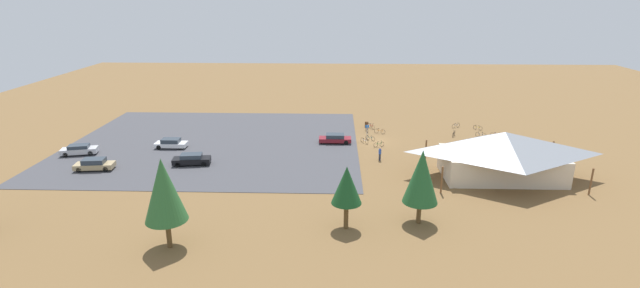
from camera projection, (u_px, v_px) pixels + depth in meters
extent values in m
plane|color=brown|center=(374.00, 141.00, 69.25)|extent=(160.00, 160.00, 0.00)
cube|color=#424247|center=(215.00, 143.00, 68.49)|extent=(41.67, 35.45, 0.05)
cube|color=beige|center=(501.00, 165.00, 55.23)|extent=(13.52, 7.05, 3.11)
pyramid|color=gray|center=(504.00, 143.00, 54.35)|extent=(16.51, 10.05, 2.56)
cylinder|color=brown|center=(552.00, 153.00, 59.53)|extent=(0.20, 0.20, 3.11)
cylinder|color=brown|center=(426.00, 151.00, 60.04)|extent=(0.20, 0.20, 3.11)
cylinder|color=brown|center=(591.00, 182.00, 50.41)|extent=(0.20, 0.20, 3.11)
cylinder|color=brown|center=(442.00, 180.00, 50.92)|extent=(0.20, 0.20, 3.11)
cylinder|color=brown|center=(367.00, 124.00, 76.49)|extent=(0.60, 0.60, 0.90)
cylinder|color=#99999E|center=(367.00, 131.00, 70.32)|extent=(0.08, 0.08, 2.20)
cube|color=#1959B2|center=(367.00, 126.00, 70.07)|extent=(0.56, 0.04, 0.40)
cylinder|color=brown|center=(419.00, 212.00, 44.39)|extent=(0.44, 0.44, 2.20)
cone|color=#235B2D|center=(421.00, 176.00, 43.25)|extent=(3.33, 3.33, 5.17)
cylinder|color=brown|center=(169.00, 234.00, 40.06)|extent=(0.44, 0.44, 2.62)
cone|color=#2D6633|center=(164.00, 190.00, 38.79)|extent=(3.60, 3.60, 5.57)
cylinder|color=brown|center=(346.00, 216.00, 43.32)|extent=(0.44, 0.44, 2.59)
cone|color=#194C23|center=(347.00, 185.00, 42.37)|extent=(2.82, 2.82, 3.58)
torus|color=black|center=(454.00, 126.00, 75.86)|extent=(0.61, 0.39, 0.68)
torus|color=black|center=(458.00, 125.00, 76.33)|extent=(0.61, 0.39, 0.68)
cylinder|color=#B7B7BC|center=(456.00, 125.00, 76.06)|extent=(0.81, 0.51, 0.04)
cylinder|color=#B7B7BC|center=(455.00, 125.00, 75.94)|extent=(0.04, 0.04, 0.42)
cube|color=black|center=(455.00, 123.00, 75.88)|extent=(0.21, 0.17, 0.05)
cylinder|color=#B7B7BC|center=(458.00, 124.00, 76.21)|extent=(0.04, 0.04, 0.44)
cylinder|color=black|center=(458.00, 123.00, 76.14)|extent=(0.28, 0.43, 0.03)
torus|color=black|center=(369.00, 126.00, 76.09)|extent=(0.45, 0.65, 0.75)
torus|color=black|center=(373.00, 127.00, 75.28)|extent=(0.45, 0.65, 0.75)
cylinder|color=red|center=(371.00, 126.00, 75.65)|extent=(0.54, 0.79, 0.04)
cylinder|color=red|center=(370.00, 125.00, 75.77)|extent=(0.04, 0.04, 0.40)
cube|color=black|center=(370.00, 124.00, 75.71)|extent=(0.18, 0.21, 0.05)
cylinder|color=red|center=(373.00, 125.00, 75.28)|extent=(0.04, 0.04, 0.52)
cylinder|color=black|center=(373.00, 124.00, 75.20)|extent=(0.42, 0.29, 0.03)
torus|color=black|center=(376.00, 131.00, 73.17)|extent=(0.68, 0.31, 0.72)
torus|color=black|center=(383.00, 132.00, 72.74)|extent=(0.68, 0.31, 0.72)
cylinder|color=orange|center=(380.00, 131.00, 72.92)|extent=(0.94, 0.42, 0.04)
cylinder|color=orange|center=(379.00, 130.00, 72.97)|extent=(0.04, 0.04, 0.43)
cube|color=black|center=(379.00, 129.00, 72.90)|extent=(0.22, 0.15, 0.05)
cylinder|color=orange|center=(382.00, 130.00, 72.72)|extent=(0.04, 0.04, 0.42)
cylinder|color=black|center=(382.00, 129.00, 72.65)|extent=(0.22, 0.46, 0.03)
torus|color=black|center=(481.00, 128.00, 74.66)|extent=(0.50, 0.47, 0.65)
torus|color=black|center=(475.00, 127.00, 75.31)|extent=(0.50, 0.47, 0.65)
cylinder|color=yellow|center=(478.00, 127.00, 74.95)|extent=(0.67, 0.63, 0.04)
cylinder|color=yellow|center=(479.00, 127.00, 74.81)|extent=(0.04, 0.04, 0.38)
cube|color=black|center=(479.00, 126.00, 74.75)|extent=(0.20, 0.19, 0.05)
cylinder|color=yellow|center=(476.00, 126.00, 75.18)|extent=(0.04, 0.04, 0.39)
cylinder|color=black|center=(476.00, 125.00, 75.12)|extent=(0.35, 0.37, 0.03)
torus|color=black|center=(376.00, 145.00, 66.48)|extent=(0.65, 0.29, 0.68)
torus|color=black|center=(382.00, 144.00, 66.81)|extent=(0.65, 0.29, 0.68)
cylinder|color=#1E7F38|center=(379.00, 144.00, 66.61)|extent=(0.86, 0.37, 0.04)
cylinder|color=#1E7F38|center=(378.00, 143.00, 66.52)|extent=(0.04, 0.04, 0.44)
cube|color=black|center=(378.00, 142.00, 66.45)|extent=(0.22, 0.15, 0.05)
cylinder|color=#1E7F38|center=(381.00, 143.00, 66.70)|extent=(0.04, 0.04, 0.49)
cylinder|color=black|center=(381.00, 141.00, 66.62)|extent=(0.21, 0.46, 0.03)
torus|color=black|center=(492.00, 135.00, 71.39)|extent=(0.59, 0.34, 0.65)
torus|color=black|center=(500.00, 136.00, 70.87)|extent=(0.59, 0.34, 0.65)
cylinder|color=#722D9E|center=(496.00, 135.00, 71.10)|extent=(0.89, 0.51, 0.04)
cylinder|color=#722D9E|center=(495.00, 134.00, 71.16)|extent=(0.04, 0.04, 0.41)
cube|color=black|center=(495.00, 132.00, 71.10)|extent=(0.21, 0.17, 0.05)
cylinder|color=#722D9E|center=(499.00, 134.00, 70.85)|extent=(0.04, 0.04, 0.48)
cylinder|color=black|center=(499.00, 133.00, 70.78)|extent=(0.26, 0.44, 0.03)
torus|color=black|center=(373.00, 139.00, 69.35)|extent=(0.56, 0.40, 0.65)
torus|color=black|center=(367.00, 138.00, 69.90)|extent=(0.56, 0.40, 0.65)
cylinder|color=#197A7F|center=(370.00, 138.00, 69.59)|extent=(0.76, 0.54, 0.04)
cylinder|color=#197A7F|center=(371.00, 137.00, 69.47)|extent=(0.04, 0.04, 0.38)
cube|color=black|center=(371.00, 136.00, 69.41)|extent=(0.21, 0.18, 0.05)
cylinder|color=#197A7F|center=(368.00, 136.00, 69.78)|extent=(0.04, 0.04, 0.42)
cylinder|color=black|center=(368.00, 135.00, 69.71)|extent=(0.30, 0.41, 0.03)
torus|color=black|center=(362.00, 140.00, 68.75)|extent=(0.42, 0.59, 0.68)
torus|color=black|center=(367.00, 142.00, 67.87)|extent=(0.42, 0.59, 0.68)
cylinder|color=silver|center=(364.00, 140.00, 68.27)|extent=(0.60, 0.85, 0.04)
cylinder|color=silver|center=(364.00, 139.00, 68.41)|extent=(0.04, 0.04, 0.36)
cube|color=black|center=(364.00, 138.00, 68.36)|extent=(0.18, 0.21, 0.05)
cylinder|color=silver|center=(366.00, 140.00, 67.88)|extent=(0.04, 0.04, 0.48)
cylinder|color=black|center=(366.00, 139.00, 67.81)|extent=(0.41, 0.30, 0.03)
torus|color=black|center=(453.00, 135.00, 71.08)|extent=(0.36, 0.67, 0.73)
torus|color=black|center=(454.00, 133.00, 71.88)|extent=(0.36, 0.67, 0.73)
cylinder|color=black|center=(454.00, 133.00, 71.44)|extent=(0.42, 0.81, 0.04)
cylinder|color=black|center=(454.00, 133.00, 71.28)|extent=(0.04, 0.04, 0.38)
cube|color=black|center=(454.00, 132.00, 71.22)|extent=(0.16, 0.21, 0.05)
cylinder|color=black|center=(454.00, 132.00, 71.73)|extent=(0.04, 0.04, 0.49)
cylinder|color=black|center=(455.00, 131.00, 71.65)|extent=(0.44, 0.24, 0.03)
torus|color=black|center=(366.00, 129.00, 74.37)|extent=(0.18, 0.73, 0.73)
torus|color=black|center=(368.00, 130.00, 73.44)|extent=(0.18, 0.73, 0.73)
cylinder|color=#2347B7|center=(367.00, 129.00, 73.87)|extent=(0.21, 0.90, 0.04)
cylinder|color=#2347B7|center=(366.00, 128.00, 74.00)|extent=(0.04, 0.04, 0.46)
cube|color=black|center=(367.00, 127.00, 73.93)|extent=(0.12, 0.21, 0.05)
cylinder|color=#2347B7|center=(367.00, 129.00, 73.46)|extent=(0.04, 0.04, 0.46)
cylinder|color=black|center=(367.00, 127.00, 73.39)|extent=(0.48, 0.13, 0.03)
torus|color=black|center=(484.00, 136.00, 70.87)|extent=(0.56, 0.44, 0.67)
torus|color=black|center=(478.00, 134.00, 71.51)|extent=(0.56, 0.44, 0.67)
cylinder|color=#B7B7BC|center=(481.00, 134.00, 71.15)|extent=(0.79, 0.62, 0.04)
cylinder|color=#B7B7BC|center=(482.00, 134.00, 71.01)|extent=(0.04, 0.04, 0.41)
cube|color=black|center=(482.00, 133.00, 70.95)|extent=(0.21, 0.19, 0.05)
cylinder|color=#B7B7BC|center=(478.00, 133.00, 71.37)|extent=(0.04, 0.04, 0.46)
cylinder|color=black|center=(479.00, 132.00, 71.30)|extent=(0.32, 0.40, 0.03)
cube|color=black|center=(192.00, 160.00, 59.59)|extent=(4.90, 2.39, 0.69)
cube|color=#2D3842|center=(191.00, 156.00, 59.40)|extent=(2.82, 1.91, 0.53)
cylinder|color=black|center=(178.00, 165.00, 58.77)|extent=(0.66, 0.30, 0.64)
cylinder|color=black|center=(180.00, 160.00, 60.26)|extent=(0.66, 0.30, 0.64)
cylinder|color=black|center=(204.00, 164.00, 59.07)|extent=(0.66, 0.30, 0.64)
cylinder|color=black|center=(205.00, 160.00, 60.56)|extent=(0.66, 0.30, 0.64)
cube|color=white|center=(171.00, 144.00, 66.08)|extent=(4.42, 1.85, 0.57)
cube|color=#2D3842|center=(171.00, 141.00, 65.90)|extent=(2.48, 1.63, 0.55)
cylinder|color=black|center=(159.00, 147.00, 65.41)|extent=(0.64, 0.22, 0.64)
cylinder|color=black|center=(163.00, 144.00, 66.95)|extent=(0.64, 0.22, 0.64)
cylinder|color=black|center=(180.00, 147.00, 65.32)|extent=(0.64, 0.22, 0.64)
cylinder|color=black|center=(184.00, 144.00, 66.86)|extent=(0.64, 0.22, 0.64)
cube|color=#BCBCC1|center=(79.00, 150.00, 63.31)|extent=(4.88, 2.82, 0.70)
cube|color=#2D3842|center=(79.00, 146.00, 63.13)|extent=(2.87, 2.13, 0.46)
cylinder|color=black|center=(65.00, 155.00, 62.35)|extent=(0.67, 0.37, 0.64)
cylinder|color=black|center=(69.00, 151.00, 63.80)|extent=(0.67, 0.37, 0.64)
cylinder|color=black|center=(90.00, 153.00, 62.97)|extent=(0.67, 0.37, 0.64)
cylinder|color=black|center=(93.00, 150.00, 64.41)|extent=(0.67, 0.37, 0.64)
cube|color=maroon|center=(335.00, 139.00, 68.27)|extent=(4.69, 1.86, 0.57)
cube|color=#2D3842|center=(335.00, 136.00, 68.10)|extent=(2.63, 1.64, 0.54)
cylinder|color=black|center=(324.00, 142.00, 67.60)|extent=(0.64, 0.22, 0.64)
cylinder|color=black|center=(324.00, 139.00, 69.16)|extent=(0.64, 0.22, 0.64)
cylinder|color=black|center=(346.00, 143.00, 67.50)|extent=(0.64, 0.22, 0.64)
cylinder|color=black|center=(346.00, 139.00, 69.06)|extent=(0.64, 0.22, 0.64)
cube|color=tan|center=(95.00, 166.00, 57.85)|extent=(4.83, 2.38, 0.63)
cube|color=#2D3842|center=(94.00, 161.00, 57.66)|extent=(2.77, 1.92, 0.60)
cylinder|color=black|center=(79.00, 170.00, 57.02)|extent=(0.66, 0.29, 0.64)
cylinder|color=black|center=(84.00, 165.00, 58.57)|extent=(0.66, 0.29, 0.64)
cylinder|color=black|center=(106.00, 169.00, 57.27)|extent=(0.66, 0.29, 0.64)
cylinder|color=black|center=(110.00, 165.00, 58.82)|extent=(0.66, 0.29, 0.64)
cube|color=#2D3347|center=(380.00, 157.00, 61.25)|extent=(0.25, 0.33, 0.91)
cylinder|color=blue|center=(380.00, 151.00, 61.01)|extent=(0.36, 0.36, 0.64)
sphere|color=tan|center=(380.00, 148.00, 60.88)|extent=(0.24, 0.24, 0.24)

